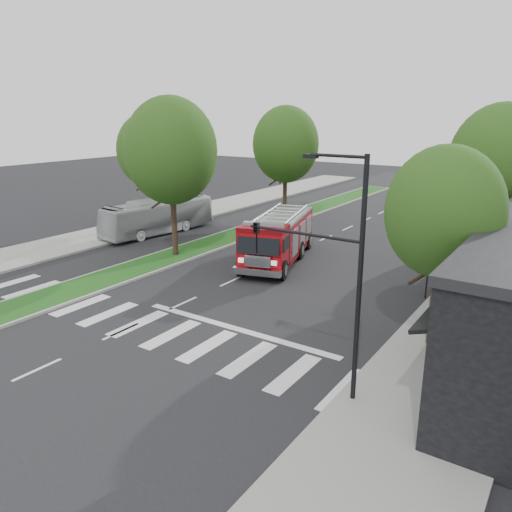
% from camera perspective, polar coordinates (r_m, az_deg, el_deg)
% --- Properties ---
extents(ground, '(140.00, 140.00, 0.00)m').
position_cam_1_polar(ground, '(25.13, -8.32, -5.37)').
color(ground, black).
rests_on(ground, ground).
extents(sidewalk_right, '(5.00, 80.00, 0.15)m').
position_cam_1_polar(sidewalk_right, '(28.88, 25.33, -3.77)').
color(sidewalk_right, gray).
rests_on(sidewalk_right, ground).
extents(sidewalk_left, '(5.00, 80.00, 0.15)m').
position_cam_1_polar(sidewalk_left, '(41.77, -14.04, 3.13)').
color(sidewalk_left, gray).
rests_on(sidewalk_left, ground).
extents(median, '(3.00, 50.00, 0.15)m').
position_cam_1_polar(median, '(42.42, 1.89, 3.81)').
color(median, gray).
rests_on(median, ground).
extents(bus_shelter, '(3.20, 1.60, 2.61)m').
position_cam_1_polar(bus_shelter, '(26.74, 22.47, -0.51)').
color(bus_shelter, black).
rests_on(bus_shelter, ground).
extents(tree_right_near, '(4.40, 4.40, 8.05)m').
position_cam_1_polar(tree_right_near, '(20.03, 20.68, 4.65)').
color(tree_right_near, black).
rests_on(tree_right_near, ground).
extents(tree_right_mid, '(5.60, 5.60, 9.72)m').
position_cam_1_polar(tree_right_mid, '(31.63, 26.12, 9.73)').
color(tree_right_mid, black).
rests_on(tree_right_mid, ground).
extents(tree_median_near, '(5.80, 5.80, 10.16)m').
position_cam_1_polar(tree_median_near, '(31.97, -9.70, 11.75)').
color(tree_median_near, black).
rests_on(tree_median_near, ground).
extents(tree_median_far, '(5.60, 5.60, 9.72)m').
position_cam_1_polar(tree_median_far, '(43.24, 3.41, 12.61)').
color(tree_median_far, black).
rests_on(tree_median_far, ground).
extents(tree_left_mid, '(5.20, 5.20, 9.16)m').
position_cam_1_polar(tree_left_mid, '(41.88, -12.09, 11.72)').
color(tree_left_mid, black).
rests_on(tree_left_mid, ground).
extents(streetlight_right_near, '(4.08, 0.22, 8.00)m').
position_cam_1_polar(streetlight_right_near, '(15.72, 8.88, -0.60)').
color(streetlight_right_near, black).
rests_on(streetlight_right_near, ground).
extents(streetlight_right_far, '(2.11, 0.20, 8.00)m').
position_cam_1_polar(streetlight_right_far, '(37.90, 25.37, 7.55)').
color(streetlight_right_far, black).
rests_on(streetlight_right_far, ground).
extents(fire_engine, '(5.16, 9.52, 3.16)m').
position_cam_1_polar(fire_engine, '(31.40, 2.52, 2.08)').
color(fire_engine, '#65050A').
rests_on(fire_engine, ground).
extents(city_bus, '(3.29, 9.85, 2.69)m').
position_cam_1_polar(city_bus, '(39.57, -11.10, 4.48)').
color(city_bus, '#B3B3B7').
rests_on(city_bus, ground).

